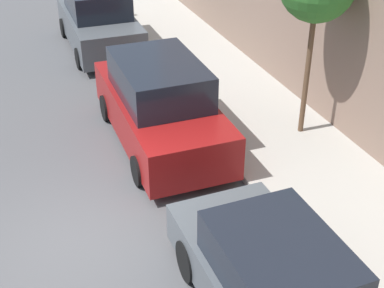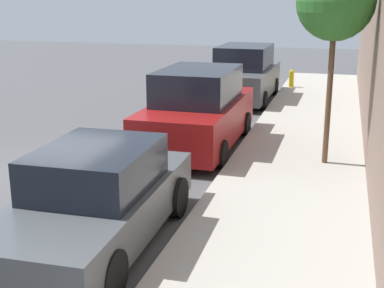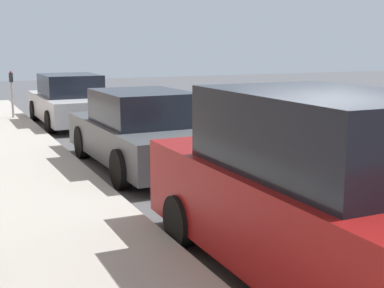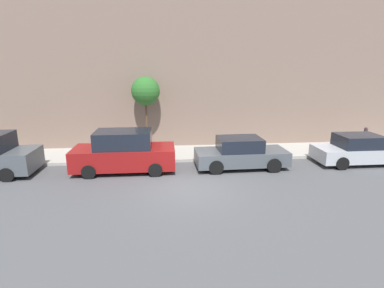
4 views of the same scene
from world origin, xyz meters
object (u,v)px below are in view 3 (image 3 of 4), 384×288
object	(u,v)px
parked_sedan_nearest	(70,101)
parked_sedan_second	(141,132)
parked_suv_third	(323,194)
parking_meter_near	(12,89)

from	to	relation	value
parked_sedan_nearest	parked_sedan_second	bearing A→B (deg)	90.59
parked_suv_third	parked_sedan_second	bearing A→B (deg)	-90.48
parked_sedan_nearest	parked_sedan_second	size ratio (longest dim) A/B	0.99
parked_sedan_second	parked_sedan_nearest	bearing A→B (deg)	-89.41
parked_sedan_nearest	parking_meter_near	distance (m)	2.05
parked_sedan_nearest	parked_suv_third	xyz separation A→B (m)	(-0.02, 11.92, 0.21)
parking_meter_near	parked_sedan_second	bearing A→B (deg)	101.74
parking_meter_near	parked_sedan_nearest	bearing A→B (deg)	138.32
parked_sedan_nearest	parking_meter_near	size ratio (longest dim) A/B	3.11
parked_sedan_nearest	parked_sedan_second	world-z (taller)	same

